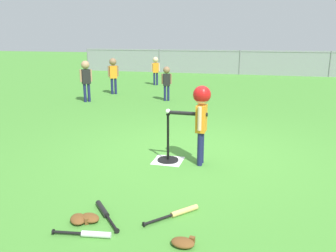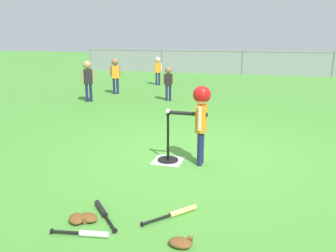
{
  "view_description": "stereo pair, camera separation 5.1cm",
  "coord_description": "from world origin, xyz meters",
  "px_view_note": "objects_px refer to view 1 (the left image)",
  "views": [
    {
      "loc": [
        0.96,
        -5.26,
        1.87
      ],
      "look_at": [
        -0.31,
        -0.43,
        0.55
      ],
      "focal_mm": 37.12,
      "sensor_mm": 36.0,
      "label": 1
    },
    {
      "loc": [
        1.01,
        -5.25,
        1.87
      ],
      "look_at": [
        -0.31,
        -0.43,
        0.55
      ],
      "focal_mm": 37.12,
      "sensor_mm": 36.0,
      "label": 2
    }
  ],
  "objects_px": {
    "batter_child": "(201,109)",
    "glove_by_plate": "(89,218)",
    "fielder_deep_center": "(113,71)",
    "glove_near_bats": "(79,219)",
    "spare_bat_silver": "(90,234)",
    "fielder_near_right": "(156,67)",
    "fielder_deep_right": "(86,76)",
    "batting_tee": "(168,153)",
    "spare_bat_black": "(104,212)",
    "glove_tossed_aside": "(183,243)",
    "spare_bat_wood": "(179,213)",
    "baseball_on_tee": "(168,111)",
    "fielder_deep_left": "(167,79)"
  },
  "relations": [
    {
      "from": "fielder_deep_left",
      "to": "fielder_deep_center",
      "type": "xyz_separation_m",
      "value": [
        -1.95,
        0.71,
        0.1
      ]
    },
    {
      "from": "fielder_deep_right",
      "to": "spare_bat_silver",
      "type": "distance_m",
      "value": 7.09
    },
    {
      "from": "fielder_near_right",
      "to": "glove_tossed_aside",
      "type": "bearing_deg",
      "value": -71.93
    },
    {
      "from": "fielder_deep_left",
      "to": "fielder_deep_right",
      "type": "height_order",
      "value": "fielder_deep_right"
    },
    {
      "from": "batting_tee",
      "to": "glove_near_bats",
      "type": "xyz_separation_m",
      "value": [
        -0.43,
        -1.98,
        -0.09
      ]
    },
    {
      "from": "fielder_near_right",
      "to": "spare_bat_black",
      "type": "bearing_deg",
      "value": -76.53
    },
    {
      "from": "batting_tee",
      "to": "spare_bat_silver",
      "type": "xyz_separation_m",
      "value": [
        -0.19,
        -2.19,
        -0.09
      ]
    },
    {
      "from": "batter_child",
      "to": "fielder_deep_center",
      "type": "relative_size",
      "value": 1.02
    },
    {
      "from": "spare_bat_wood",
      "to": "glove_tossed_aside",
      "type": "xyz_separation_m",
      "value": [
        0.16,
        -0.54,
        0.01
      ]
    },
    {
      "from": "fielder_near_right",
      "to": "spare_bat_black",
      "type": "height_order",
      "value": "fielder_near_right"
    },
    {
      "from": "batter_child",
      "to": "fielder_deep_center",
      "type": "xyz_separation_m",
      "value": [
        -3.75,
        5.52,
        -0.1
      ]
    },
    {
      "from": "glove_tossed_aside",
      "to": "fielder_deep_right",
      "type": "bearing_deg",
      "value": 123.99
    },
    {
      "from": "fielder_deep_center",
      "to": "glove_near_bats",
      "type": "relative_size",
      "value": 4.22
    },
    {
      "from": "batter_child",
      "to": "glove_near_bats",
      "type": "distance_m",
      "value": 2.31
    },
    {
      "from": "spare_bat_black",
      "to": "glove_tossed_aside",
      "type": "xyz_separation_m",
      "value": [
        0.94,
        -0.35,
        0.01
      ]
    },
    {
      "from": "fielder_near_right",
      "to": "spare_bat_silver",
      "type": "bearing_deg",
      "value": -76.8
    },
    {
      "from": "baseball_on_tee",
      "to": "spare_bat_wood",
      "type": "relative_size",
      "value": 0.14
    },
    {
      "from": "batting_tee",
      "to": "fielder_deep_center",
      "type": "relative_size",
      "value": 0.64
    },
    {
      "from": "fielder_deep_left",
      "to": "glove_by_plate",
      "type": "relative_size",
      "value": 3.77
    },
    {
      "from": "fielder_deep_right",
      "to": "glove_near_bats",
      "type": "relative_size",
      "value": 4.29
    },
    {
      "from": "batting_tee",
      "to": "baseball_on_tee",
      "type": "xyz_separation_m",
      "value": [
        0.0,
        0.0,
        0.65
      ]
    },
    {
      "from": "fielder_deep_left",
      "to": "spare_bat_wood",
      "type": "height_order",
      "value": "fielder_deep_left"
    },
    {
      "from": "batting_tee",
      "to": "glove_tossed_aside",
      "type": "bearing_deg",
      "value": -71.68
    },
    {
      "from": "glove_by_plate",
      "to": "glove_near_bats",
      "type": "height_order",
      "value": "same"
    },
    {
      "from": "baseball_on_tee",
      "to": "batter_child",
      "type": "distance_m",
      "value": 0.5
    },
    {
      "from": "spare_bat_silver",
      "to": "spare_bat_wood",
      "type": "xyz_separation_m",
      "value": [
        0.73,
        0.62,
        -0.0
      ]
    },
    {
      "from": "batter_child",
      "to": "glove_by_plate",
      "type": "height_order",
      "value": "batter_child"
    },
    {
      "from": "spare_bat_wood",
      "to": "spare_bat_black",
      "type": "bearing_deg",
      "value": -166.64
    },
    {
      "from": "batting_tee",
      "to": "glove_near_bats",
      "type": "height_order",
      "value": "batting_tee"
    },
    {
      "from": "batting_tee",
      "to": "glove_near_bats",
      "type": "relative_size",
      "value": 2.71
    },
    {
      "from": "batting_tee",
      "to": "spare_bat_black",
      "type": "xyz_separation_m",
      "value": [
        -0.25,
        -1.76,
        -0.09
      ]
    },
    {
      "from": "spare_bat_wood",
      "to": "glove_by_plate",
      "type": "distance_m",
      "value": 0.94
    },
    {
      "from": "glove_by_plate",
      "to": "baseball_on_tee",
      "type": "bearing_deg",
      "value": 80.13
    },
    {
      "from": "fielder_deep_center",
      "to": "spare_bat_silver",
      "type": "bearing_deg",
      "value": -68.28
    },
    {
      "from": "fielder_deep_left",
      "to": "spare_bat_silver",
      "type": "relative_size",
      "value": 1.71
    },
    {
      "from": "spare_bat_silver",
      "to": "glove_by_plate",
      "type": "relative_size",
      "value": 2.21
    },
    {
      "from": "fielder_deep_right",
      "to": "fielder_deep_center",
      "type": "relative_size",
      "value": 1.02
    },
    {
      "from": "batter_child",
      "to": "spare_bat_black",
      "type": "bearing_deg",
      "value": -112.96
    },
    {
      "from": "fielder_near_right",
      "to": "spare_bat_black",
      "type": "relative_size",
      "value": 2.0
    },
    {
      "from": "batting_tee",
      "to": "glove_near_bats",
      "type": "distance_m",
      "value": 2.02
    },
    {
      "from": "spare_bat_silver",
      "to": "glove_near_bats",
      "type": "distance_m",
      "value": 0.32
    },
    {
      "from": "fielder_deep_left",
      "to": "fielder_deep_center",
      "type": "height_order",
      "value": "fielder_deep_center"
    },
    {
      "from": "batting_tee",
      "to": "fielder_near_right",
      "type": "xyz_separation_m",
      "value": [
        -2.54,
        7.82,
        0.56
      ]
    },
    {
      "from": "spare_bat_wood",
      "to": "spare_bat_black",
      "type": "relative_size",
      "value": 1.02
    },
    {
      "from": "fielder_deep_right",
      "to": "glove_by_plate",
      "type": "xyz_separation_m",
      "value": [
        3.13,
        -5.98,
        -0.72
      ]
    },
    {
      "from": "glove_by_plate",
      "to": "glove_near_bats",
      "type": "xyz_separation_m",
      "value": [
        -0.1,
        -0.05,
        0.0
      ]
    },
    {
      "from": "batting_tee",
      "to": "spare_bat_black",
      "type": "height_order",
      "value": "batting_tee"
    },
    {
      "from": "fielder_near_right",
      "to": "fielder_deep_right",
      "type": "bearing_deg",
      "value": -103.71
    },
    {
      "from": "spare_bat_silver",
      "to": "glove_by_plate",
      "type": "xyz_separation_m",
      "value": [
        -0.14,
        0.26,
        0.01
      ]
    },
    {
      "from": "fielder_deep_center",
      "to": "spare_bat_silver",
      "type": "relative_size",
      "value": 1.98
    }
  ]
}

